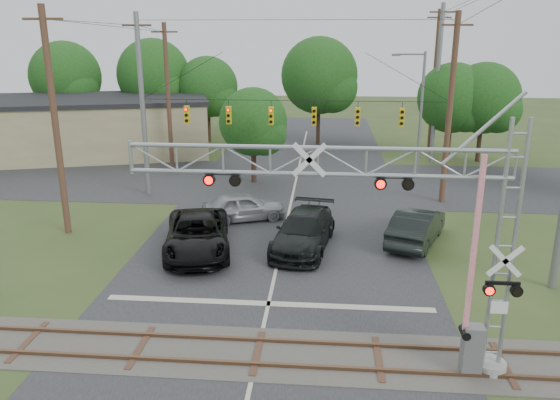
# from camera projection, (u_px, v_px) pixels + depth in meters

# --- Properties ---
(ground) EXTENTS (160.00, 160.00, 0.00)m
(ground) POSITION_uv_depth(u_px,v_px,m) (249.00, 391.00, 16.31)
(ground) COLOR #364921
(ground) RESTS_ON ground
(road_main) EXTENTS (14.00, 90.00, 0.02)m
(road_main) POSITION_uv_depth(u_px,v_px,m) (278.00, 259.00, 25.83)
(road_main) COLOR #27272A
(road_main) RESTS_ON ground
(road_cross) EXTENTS (90.00, 12.00, 0.02)m
(road_cross) POSITION_uv_depth(u_px,v_px,m) (296.00, 182.00, 39.16)
(road_cross) COLOR #27272A
(road_cross) RESTS_ON ground
(railroad_track) EXTENTS (90.00, 3.20, 0.17)m
(railroad_track) POSITION_uv_depth(u_px,v_px,m) (257.00, 353.00, 18.20)
(railroad_track) COLOR #443E3B
(railroad_track) RESTS_ON ground
(crossing_gantry) EXTENTS (11.73, 1.03, 8.05)m
(crossing_gantry) POSITION_uv_depth(u_px,v_px,m) (389.00, 221.00, 16.08)
(crossing_gantry) COLOR gray
(crossing_gantry) RESTS_ON ground
(traffic_signal_span) EXTENTS (19.34, 0.36, 11.50)m
(traffic_signal_span) POSITION_uv_depth(u_px,v_px,m) (307.00, 111.00, 33.61)
(traffic_signal_span) COLOR slate
(traffic_signal_span) RESTS_ON ground
(pickup_black) EXTENTS (4.27, 7.01, 1.82)m
(pickup_black) POSITION_uv_depth(u_px,v_px,m) (197.00, 234.00, 26.45)
(pickup_black) COLOR black
(pickup_black) RESTS_ON ground
(car_dark) EXTENTS (3.43, 6.46, 1.78)m
(car_dark) POSITION_uv_depth(u_px,v_px,m) (304.00, 231.00, 26.92)
(car_dark) COLOR black
(car_dark) RESTS_ON ground
(sedan_silver) EXTENTS (5.11, 3.52, 1.62)m
(sedan_silver) POSITION_uv_depth(u_px,v_px,m) (243.00, 206.00, 31.02)
(sedan_silver) COLOR gray
(sedan_silver) RESTS_ON ground
(suv_dark) EXTENTS (3.76, 5.70, 1.78)m
(suv_dark) POSITION_uv_depth(u_px,v_px,m) (416.00, 226.00, 27.62)
(suv_dark) COLOR black
(suv_dark) RESTS_ON ground
(commercial_building) EXTENTS (23.16, 16.22, 4.92)m
(commercial_building) POSITION_uv_depth(u_px,v_px,m) (85.00, 126.00, 47.68)
(commercial_building) COLOR #8A805C
(commercial_building) RESTS_ON ground
(streetlight) EXTENTS (2.41, 0.25, 9.02)m
(streetlight) POSITION_uv_depth(u_px,v_px,m) (419.00, 108.00, 39.35)
(streetlight) COLOR slate
(streetlight) RESTS_ON ground
(utility_poles) EXTENTS (25.34, 27.82, 14.06)m
(utility_poles) POSITION_uv_depth(u_px,v_px,m) (343.00, 96.00, 35.82)
(utility_poles) COLOR #492E22
(utility_poles) RESTS_ON ground
(treeline) EXTENTS (52.62, 25.29, 10.01)m
(treeline) POSITION_uv_depth(u_px,v_px,m) (278.00, 87.00, 47.48)
(treeline) COLOR #352218
(treeline) RESTS_ON ground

